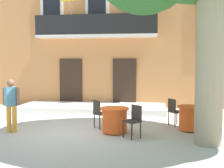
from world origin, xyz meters
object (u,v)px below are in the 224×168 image
at_px(cafe_table_near_tree, 115,120).
at_px(cafe_chair_middle_1, 174,110).
at_px(cafe_chair_near_tree_1, 134,119).
at_px(pedestrian_near_entrance, 11,103).
at_px(cafe_chair_middle_0, 208,118).
at_px(cafe_table_middle, 191,118).
at_px(cafe_chair_near_tree_0, 99,112).

bearing_deg(cafe_table_near_tree, cafe_chair_middle_1, 33.10).
distance_m(cafe_chair_near_tree_1, pedestrian_near_entrance, 3.71).
bearing_deg(cafe_chair_middle_0, cafe_table_near_tree, 179.23).
bearing_deg(cafe_chair_near_tree_1, cafe_chair_middle_0, 11.29).
xyz_separation_m(cafe_table_middle, pedestrian_near_entrance, (-5.40, -0.97, 0.51)).
bearing_deg(cafe_table_middle, cafe_chair_middle_1, 128.35).
bearing_deg(cafe_chair_middle_0, pedestrian_near_entrance, -176.81).
relative_size(cafe_chair_near_tree_0, cafe_chair_middle_1, 1.00).
height_order(cafe_table_middle, cafe_chair_middle_1, cafe_chair_middle_1).
relative_size(cafe_chair_middle_0, cafe_chair_middle_1, 1.00).
bearing_deg(pedestrian_near_entrance, cafe_table_near_tree, 6.62).
distance_m(cafe_chair_near_tree_1, cafe_chair_middle_1, 2.08).
distance_m(cafe_table_near_tree, cafe_chair_near_tree_0, 0.77).
relative_size(cafe_chair_near_tree_0, pedestrian_near_entrance, 0.57).
distance_m(cafe_table_middle, cafe_chair_middle_0, 0.77).
relative_size(cafe_table_middle, cafe_chair_middle_1, 0.95).
bearing_deg(cafe_table_near_tree, cafe_chair_near_tree_1, -37.11).
distance_m(cafe_table_middle, cafe_chair_middle_1, 0.77).
bearing_deg(cafe_table_near_tree, pedestrian_near_entrance, -173.38).
height_order(cafe_chair_near_tree_1, cafe_chair_middle_1, same).
bearing_deg(cafe_chair_middle_1, pedestrian_near_entrance, -162.42).
bearing_deg(cafe_chair_near_tree_1, cafe_table_middle, 31.93).
bearing_deg(pedestrian_near_entrance, cafe_table_middle, 10.21).
distance_m(cafe_chair_near_tree_0, cafe_chair_middle_0, 3.30).
bearing_deg(cafe_table_middle, cafe_chair_near_tree_1, -148.07).
relative_size(cafe_chair_near_tree_1, cafe_table_middle, 1.05).
distance_m(cafe_table_near_tree, cafe_chair_middle_0, 2.70).
relative_size(cafe_chair_near_tree_0, cafe_chair_near_tree_1, 1.00).
height_order(cafe_chair_near_tree_0, cafe_table_middle, cafe_chair_near_tree_0).
xyz_separation_m(cafe_chair_near_tree_0, pedestrian_near_entrance, (-2.53, -0.87, 0.38)).
bearing_deg(cafe_chair_near_tree_1, cafe_chair_middle_1, 53.07).
xyz_separation_m(cafe_chair_near_tree_1, cafe_table_middle, (1.72, 1.07, -0.14)).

